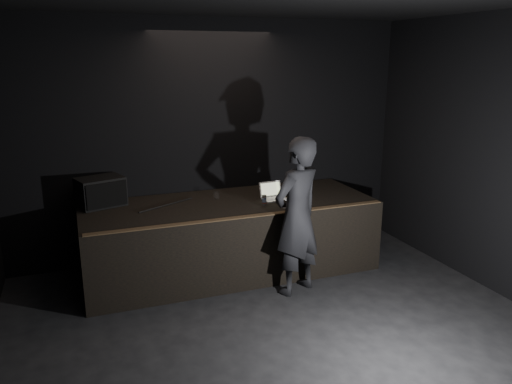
{
  "coord_description": "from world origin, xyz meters",
  "views": [
    {
      "loc": [
        -1.98,
        -3.62,
        2.94
      ],
      "look_at": [
        0.24,
        2.3,
        1.23
      ],
      "focal_mm": 35.0,
      "sensor_mm": 36.0,
      "label": 1
    }
  ],
  "objects": [
    {
      "name": "laptop",
      "position": [
        0.64,
        2.69,
        1.06
      ],
      "size": [
        0.36,
        0.33,
        0.23
      ],
      "rotation": [
        0.0,
        0.0,
        0.08
      ],
      "color": "white",
      "rests_on": "stage_riser"
    },
    {
      "name": "stage_riser",
      "position": [
        0.0,
        2.73,
        0.5
      ],
      "size": [
        4.0,
        1.5,
        1.0
      ],
      "primitive_type": "cube",
      "color": "black",
      "rests_on": "ground"
    },
    {
      "name": "plastic_cup",
      "position": [
        -0.12,
        2.95,
        1.05
      ],
      "size": [
        0.08,
        0.08,
        0.1
      ],
      "primitive_type": "cylinder",
      "color": "white",
      "rests_on": "stage_riser"
    },
    {
      "name": "ground",
      "position": [
        0.0,
        0.0,
        0.0
      ],
      "size": [
        7.0,
        7.0,
        0.0
      ],
      "primitive_type": "plane",
      "color": "black",
      "rests_on": "ground"
    },
    {
      "name": "riser_lip",
      "position": [
        0.0,
        2.02,
        1.01
      ],
      "size": [
        3.92,
        0.1,
        0.01
      ],
      "primitive_type": "cube",
      "color": "brown",
      "rests_on": "stage_riser"
    },
    {
      "name": "room_walls",
      "position": [
        0.0,
        0.0,
        2.02
      ],
      "size": [
        6.1,
        7.1,
        3.52
      ],
      "color": "black",
      "rests_on": "ground"
    },
    {
      "name": "wii_remote",
      "position": [
        0.62,
        2.2,
        1.01
      ],
      "size": [
        0.1,
        0.15,
        0.03
      ],
      "primitive_type": "cube",
      "rotation": [
        0.0,
        0.0,
        0.5
      ],
      "color": "white",
      "rests_on": "stage_riser"
    },
    {
      "name": "beer_can",
      "position": [
        0.4,
        2.41,
        1.07
      ],
      "size": [
        0.06,
        0.06,
        0.14
      ],
      "color": "silver",
      "rests_on": "stage_riser"
    },
    {
      "name": "stage_monitor",
      "position": [
        -1.67,
        3.17,
        1.2
      ],
      "size": [
        0.69,
        0.58,
        0.39
      ],
      "rotation": [
        0.0,
        0.0,
        0.31
      ],
      "color": "black",
      "rests_on": "stage_riser"
    },
    {
      "name": "cable",
      "position": [
        -0.85,
        2.87,
        1.01
      ],
      "size": [
        0.81,
        0.45,
        0.02
      ],
      "primitive_type": "cylinder",
      "rotation": [
        0.0,
        1.57,
        0.5
      ],
      "color": "black",
      "rests_on": "stage_riser"
    },
    {
      "name": "person",
      "position": [
        0.59,
        1.78,
        1.01
      ],
      "size": [
        0.87,
        0.74,
        2.02
      ],
      "primitive_type": "imported",
      "rotation": [
        0.0,
        0.0,
        3.56
      ],
      "color": "black",
      "rests_on": "ground"
    }
  ]
}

